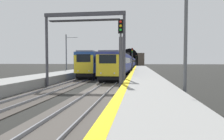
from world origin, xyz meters
name	(u,v)px	position (x,y,z in m)	size (l,w,h in m)	color
ground_plane	(100,92)	(0.00, 0.00, 0.00)	(320.00, 320.00, 0.00)	black
platform_right	(147,88)	(0.00, -3.94, 0.47)	(112.00, 3.82, 0.94)	gray
platform_left	(10,85)	(0.00, 8.35, 0.47)	(112.00, 3.82, 0.94)	gray
platform_right_edge_strip	(127,82)	(0.00, -2.28, 0.95)	(112.00, 0.50, 0.01)	yellow
track_main_line	(100,92)	(0.00, 0.00, 0.04)	(160.00, 3.17, 0.21)	#4C4742
track_adjacent_line	(51,91)	(0.00, 4.41, 0.04)	(160.00, 3.04, 0.21)	#423D38
train_main_approaching	(128,62)	(45.51, 0.00, 2.25)	(79.80, 3.35, 4.85)	navy
train_adjacent_platform	(111,62)	(39.99, 4.41, 2.37)	(61.16, 3.37, 5.05)	#264C99
railway_signal_near	(121,50)	(-1.31, -1.88, 3.51)	(0.39, 0.38, 5.85)	#4C4C54
railway_signal_mid	(132,58)	(27.42, -1.88, 3.32)	(0.39, 0.38, 5.50)	#38383D
railway_signal_far	(136,59)	(98.19, -1.88, 3.57)	(0.39, 0.38, 5.97)	#4C4C54
overhead_signal_gantry	(84,32)	(3.15, 2.21, 5.65)	(0.70, 8.36, 7.59)	#3F3F47
tunnel_portal	(130,59)	(108.49, 2.21, 3.87)	(2.63, 18.12, 10.44)	#51473D
catenary_mast_near	(66,54)	(20.71, 10.62, 4.03)	(0.22, 2.39, 7.82)	#595B60
catenary_mast_far	(185,42)	(-3.22, -6.23, 3.92)	(0.22, 1.98, 7.63)	#595B60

